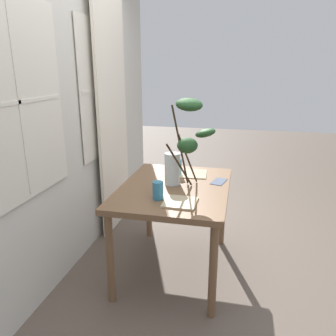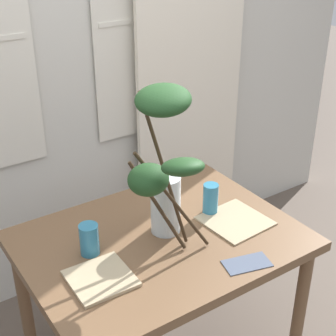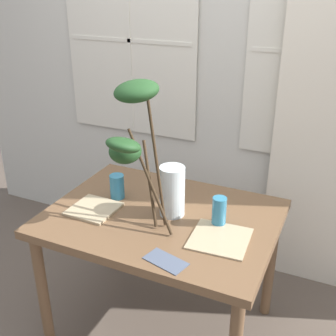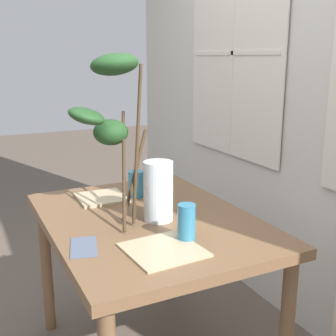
# 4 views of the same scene
# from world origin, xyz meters

# --- Properties ---
(ground) EXTENTS (14.00, 14.00, 0.00)m
(ground) POSITION_xyz_m (0.00, 0.00, 0.00)
(ground) COLOR brown
(back_wall_with_windows) EXTENTS (4.01, 0.14, 2.75)m
(back_wall_with_windows) POSITION_xyz_m (0.00, 0.93, 1.38)
(back_wall_with_windows) COLOR beige
(back_wall_with_windows) RESTS_ON ground
(dining_table) EXTENTS (1.15, 0.86, 0.76)m
(dining_table) POSITION_xyz_m (0.00, 0.00, 0.67)
(dining_table) COLOR brown
(dining_table) RESTS_ON ground
(vase_with_branches) EXTENTS (0.37, 0.44, 0.72)m
(vase_with_branches) POSITION_xyz_m (-0.03, -0.07, 1.11)
(vase_with_branches) COLOR silver
(vase_with_branches) RESTS_ON dining_table
(drinking_glass_blue_left) EXTENTS (0.08, 0.08, 0.13)m
(drinking_glass_blue_left) POSITION_xyz_m (-0.30, 0.06, 0.82)
(drinking_glass_blue_left) COLOR teal
(drinking_glass_blue_left) RESTS_ON dining_table
(drinking_glass_blue_right) EXTENTS (0.07, 0.07, 0.14)m
(drinking_glass_blue_right) POSITION_xyz_m (0.29, 0.03, 0.83)
(drinking_glass_blue_right) COLOR teal
(drinking_glass_blue_right) RESTS_ON dining_table
(plate_square_left) EXTENTS (0.24, 0.24, 0.01)m
(plate_square_left) POSITION_xyz_m (-0.34, -0.11, 0.76)
(plate_square_left) COLOR tan
(plate_square_left) RESTS_ON dining_table
(plate_square_right) EXTENTS (0.28, 0.28, 0.01)m
(plate_square_right) POSITION_xyz_m (0.34, -0.09, 0.76)
(plate_square_right) COLOR tan
(plate_square_right) RESTS_ON dining_table
(napkin_folded) EXTENTS (0.20, 0.14, 0.00)m
(napkin_folded) POSITION_xyz_m (0.18, -0.34, 0.76)
(napkin_folded) COLOR #4C566B
(napkin_folded) RESTS_ON dining_table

